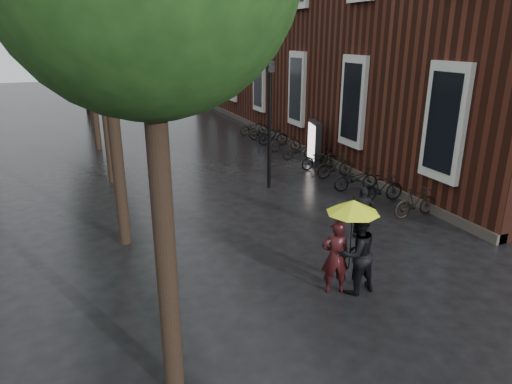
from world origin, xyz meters
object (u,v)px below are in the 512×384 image
person_burgundy (335,257)px  person_black (357,253)px  pedestrian_walking (362,212)px  parked_bicycles (309,154)px  ad_lightbox (314,143)px  lamp_post (270,113)px

person_burgundy → person_black: 0.48m
person_burgundy → pedestrian_walking: (2.25, 2.25, -0.10)m
parked_bicycles → ad_lightbox: bearing=-21.9°
person_burgundy → lamp_post: 7.84m
person_black → parked_bicycles: (4.18, 10.07, -0.49)m
pedestrian_walking → person_black: bearing=53.9°
pedestrian_walking → lamp_post: size_ratio=0.33×
ad_lightbox → lamp_post: bearing=-129.7°
person_black → parked_bicycles: size_ratio=0.13×
person_burgundy → lamp_post: bearing=-84.7°
parked_bicycles → person_burgundy: bearing=-115.0°
person_black → parked_bicycles: 10.92m
pedestrian_walking → parked_bicycles: 8.01m
person_burgundy → pedestrian_walking: bearing=-117.6°
parked_bicycles → ad_lightbox: 0.56m
person_black → lamp_post: lamp_post is taller
parked_bicycles → lamp_post: (-3.03, -2.49, 2.38)m
lamp_post → person_burgundy: bearing=-102.2°
pedestrian_walking → ad_lightbox: bearing=-108.0°
person_burgundy → pedestrian_walking: 3.19m
pedestrian_walking → parked_bicycles: bearing=-106.6°
ad_lightbox → lamp_post: size_ratio=0.42×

